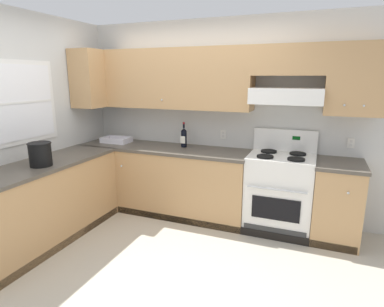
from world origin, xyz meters
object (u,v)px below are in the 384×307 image
at_px(stove, 279,192).
at_px(bucket, 40,154).
at_px(wine_bottle, 184,137).
at_px(bowl, 116,141).

xyz_separation_m(stove, bucket, (-2.32, -1.31, 0.56)).
relative_size(stove, bucket, 4.76).
bearing_deg(wine_bottle, bucket, -126.32).
xyz_separation_m(stove, wine_bottle, (-1.29, 0.10, 0.57)).
height_order(wine_bottle, bucket, wine_bottle).
bearing_deg(wine_bottle, stove, -4.44).
relative_size(stove, bowl, 3.04).
xyz_separation_m(wine_bottle, bucket, (-1.04, -1.41, -0.00)).
height_order(stove, wine_bottle, wine_bottle).
height_order(wine_bottle, bowl, wine_bottle).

